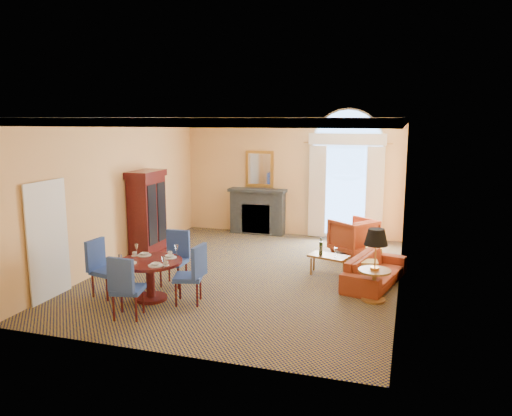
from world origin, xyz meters
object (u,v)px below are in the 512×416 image
(armoire, at_px, (147,215))
(side_table, at_px, (375,255))
(dining_table, at_px, (150,270))
(coffee_table, at_px, (328,256))
(armchair, at_px, (353,236))
(sofa, at_px, (375,270))

(armoire, xyz_separation_m, side_table, (5.32, -1.51, -0.13))
(dining_table, xyz_separation_m, side_table, (3.80, 1.11, 0.30))
(armoire, bearing_deg, side_table, -15.87)
(armoire, bearing_deg, dining_table, -59.93)
(armoire, xyz_separation_m, coffee_table, (4.29, -0.22, -0.57))
(dining_table, height_order, side_table, side_table)
(armoire, height_order, armchair, armoire)
(armchair, height_order, side_table, side_table)
(dining_table, xyz_separation_m, armchair, (3.09, 4.19, -0.12))
(sofa, relative_size, side_table, 1.49)
(coffee_table, bearing_deg, armchair, 96.68)
(armchair, xyz_separation_m, coffee_table, (-0.32, -1.79, -0.03))
(armchair, height_order, coffee_table, armchair)
(coffee_table, bearing_deg, sofa, -2.87)
(armchair, bearing_deg, dining_table, 2.28)
(side_table, bearing_deg, armoire, 164.13)
(sofa, bearing_deg, armchair, 31.10)
(armoire, relative_size, armchair, 2.16)
(dining_table, bearing_deg, coffee_table, 40.89)
(sofa, xyz_separation_m, coffee_table, (-0.98, 0.35, 0.11))
(sofa, distance_m, side_table, 1.09)
(sofa, height_order, armchair, armchair)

